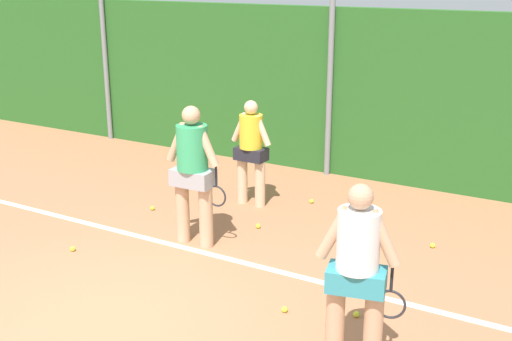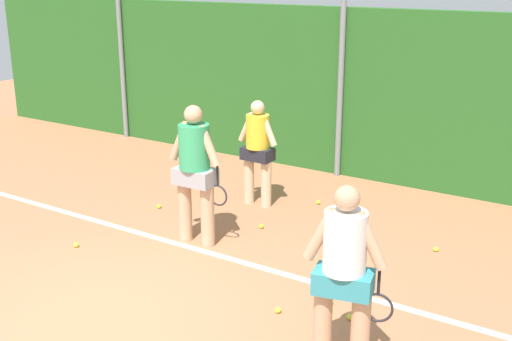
{
  "view_description": "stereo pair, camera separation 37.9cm",
  "coord_description": "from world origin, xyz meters",
  "px_view_note": "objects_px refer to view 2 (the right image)",
  "views": [
    {
      "loc": [
        4.22,
        -4.15,
        3.48
      ],
      "look_at": [
        0.59,
        2.25,
        1.14
      ],
      "focal_mm": 45.1,
      "sensor_mm": 36.0,
      "label": 1
    },
    {
      "loc": [
        4.55,
        -3.96,
        3.48
      ],
      "look_at": [
        0.59,
        2.25,
        1.14
      ],
      "focal_mm": 45.1,
      "sensor_mm": 36.0,
      "label": 2
    }
  ],
  "objects_px": {
    "tennis_ball_5": "(159,206)",
    "tennis_ball_7": "(339,237)",
    "tennis_ball_1": "(330,302)",
    "tennis_ball_9": "(350,317)",
    "player_foreground_near": "(344,270)",
    "tennis_ball_2": "(318,202)",
    "tennis_ball_3": "(436,249)",
    "tennis_ball_6": "(278,310)",
    "player_midcourt": "(195,168)",
    "tennis_ball_8": "(76,245)",
    "tennis_ball_0": "(261,226)",
    "player_backcourt_far": "(258,147)"
  },
  "relations": [
    {
      "from": "player_backcourt_far",
      "to": "tennis_ball_0",
      "type": "xyz_separation_m",
      "value": [
        0.57,
        -0.79,
        -0.88
      ]
    },
    {
      "from": "player_foreground_near",
      "to": "player_backcourt_far",
      "type": "height_order",
      "value": "player_foreground_near"
    },
    {
      "from": "tennis_ball_6",
      "to": "tennis_ball_9",
      "type": "bearing_deg",
      "value": 22.08
    },
    {
      "from": "tennis_ball_1",
      "to": "tennis_ball_7",
      "type": "xyz_separation_m",
      "value": [
        -0.68,
        1.64,
        0.0
      ]
    },
    {
      "from": "player_midcourt",
      "to": "tennis_ball_2",
      "type": "xyz_separation_m",
      "value": [
        0.7,
        2.13,
        -1.0
      ]
    },
    {
      "from": "tennis_ball_9",
      "to": "tennis_ball_5",
      "type": "bearing_deg",
      "value": 159.69
    },
    {
      "from": "tennis_ball_2",
      "to": "tennis_ball_3",
      "type": "distance_m",
      "value": 2.18
    },
    {
      "from": "tennis_ball_1",
      "to": "tennis_ball_6",
      "type": "bearing_deg",
      "value": -130.15
    },
    {
      "from": "tennis_ball_2",
      "to": "tennis_ball_7",
      "type": "xyz_separation_m",
      "value": [
        0.84,
        -1.03,
        0.0
      ]
    },
    {
      "from": "tennis_ball_6",
      "to": "tennis_ball_2",
      "type": "bearing_deg",
      "value": 109.93
    },
    {
      "from": "player_midcourt",
      "to": "tennis_ball_9",
      "type": "height_order",
      "value": "player_midcourt"
    },
    {
      "from": "tennis_ball_2",
      "to": "tennis_ball_9",
      "type": "bearing_deg",
      "value": -57.24
    },
    {
      "from": "player_backcourt_far",
      "to": "tennis_ball_2",
      "type": "height_order",
      "value": "player_backcourt_far"
    },
    {
      "from": "tennis_ball_3",
      "to": "tennis_ball_6",
      "type": "relative_size",
      "value": 1.0
    },
    {
      "from": "tennis_ball_5",
      "to": "tennis_ball_1",
      "type": "bearing_deg",
      "value": -19.44
    },
    {
      "from": "player_backcourt_far",
      "to": "tennis_ball_9",
      "type": "distance_m",
      "value": 3.63
    },
    {
      "from": "player_midcourt",
      "to": "tennis_ball_3",
      "type": "relative_size",
      "value": 27.96
    },
    {
      "from": "player_backcourt_far",
      "to": "tennis_ball_6",
      "type": "bearing_deg",
      "value": -52.25
    },
    {
      "from": "tennis_ball_1",
      "to": "tennis_ball_9",
      "type": "xyz_separation_m",
      "value": [
        0.31,
        -0.17,
        0.0
      ]
    },
    {
      "from": "tennis_ball_1",
      "to": "player_midcourt",
      "type": "bearing_deg",
      "value": 166.34
    },
    {
      "from": "tennis_ball_7",
      "to": "tennis_ball_9",
      "type": "relative_size",
      "value": 1.0
    },
    {
      "from": "tennis_ball_0",
      "to": "tennis_ball_9",
      "type": "distance_m",
      "value": 2.59
    },
    {
      "from": "player_foreground_near",
      "to": "tennis_ball_0",
      "type": "bearing_deg",
      "value": 121.29
    },
    {
      "from": "tennis_ball_8",
      "to": "player_foreground_near",
      "type": "bearing_deg",
      "value": -7.84
    },
    {
      "from": "player_midcourt",
      "to": "tennis_ball_5",
      "type": "height_order",
      "value": "player_midcourt"
    },
    {
      "from": "player_midcourt",
      "to": "tennis_ball_7",
      "type": "bearing_deg",
      "value": 33.66
    },
    {
      "from": "tennis_ball_1",
      "to": "tennis_ball_2",
      "type": "relative_size",
      "value": 1.0
    },
    {
      "from": "tennis_ball_3",
      "to": "tennis_ball_7",
      "type": "xyz_separation_m",
      "value": [
        -1.22,
        -0.31,
        0.0
      ]
    },
    {
      "from": "player_midcourt",
      "to": "tennis_ball_8",
      "type": "xyz_separation_m",
      "value": [
        -1.23,
        -0.98,
        -1.0
      ]
    },
    {
      "from": "tennis_ball_8",
      "to": "tennis_ball_9",
      "type": "bearing_deg",
      "value": 4.01
    },
    {
      "from": "player_backcourt_far",
      "to": "tennis_ball_2",
      "type": "xyz_separation_m",
      "value": [
        0.79,
        0.49,
        -0.88
      ]
    },
    {
      "from": "tennis_ball_3",
      "to": "tennis_ball_9",
      "type": "bearing_deg",
      "value": -96.26
    },
    {
      "from": "player_foreground_near",
      "to": "tennis_ball_7",
      "type": "bearing_deg",
      "value": 102.58
    },
    {
      "from": "tennis_ball_5",
      "to": "tennis_ball_6",
      "type": "bearing_deg",
      "value": -28.6
    },
    {
      "from": "player_backcourt_far",
      "to": "tennis_ball_3",
      "type": "distance_m",
      "value": 3.0
    },
    {
      "from": "tennis_ball_8",
      "to": "player_backcourt_far",
      "type": "bearing_deg",
      "value": 66.64
    },
    {
      "from": "tennis_ball_5",
      "to": "tennis_ball_7",
      "type": "height_order",
      "value": "same"
    },
    {
      "from": "player_foreground_near",
      "to": "tennis_ball_3",
      "type": "bearing_deg",
      "value": 77.79
    },
    {
      "from": "player_midcourt",
      "to": "tennis_ball_7",
      "type": "relative_size",
      "value": 27.96
    },
    {
      "from": "player_midcourt",
      "to": "tennis_ball_2",
      "type": "bearing_deg",
      "value": 70.03
    },
    {
      "from": "tennis_ball_3",
      "to": "tennis_ball_7",
      "type": "height_order",
      "value": "same"
    },
    {
      "from": "player_midcourt",
      "to": "tennis_ball_1",
      "type": "distance_m",
      "value": 2.49
    },
    {
      "from": "tennis_ball_6",
      "to": "tennis_ball_8",
      "type": "bearing_deg",
      "value": 179.64
    },
    {
      "from": "tennis_ball_7",
      "to": "tennis_ball_5",
      "type": "bearing_deg",
      "value": -171.57
    },
    {
      "from": "player_backcourt_far",
      "to": "tennis_ball_9",
      "type": "xyz_separation_m",
      "value": [
        2.62,
        -2.36,
        -0.88
      ]
    },
    {
      "from": "tennis_ball_5",
      "to": "player_foreground_near",
      "type": "bearing_deg",
      "value": -28.66
    },
    {
      "from": "tennis_ball_2",
      "to": "tennis_ball_7",
      "type": "distance_m",
      "value": 1.33
    },
    {
      "from": "tennis_ball_1",
      "to": "tennis_ball_9",
      "type": "distance_m",
      "value": 0.36
    },
    {
      "from": "tennis_ball_6",
      "to": "tennis_ball_5",
      "type": "bearing_deg",
      "value": 151.4
    },
    {
      "from": "tennis_ball_0",
      "to": "tennis_ball_8",
      "type": "height_order",
      "value": "same"
    }
  ]
}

